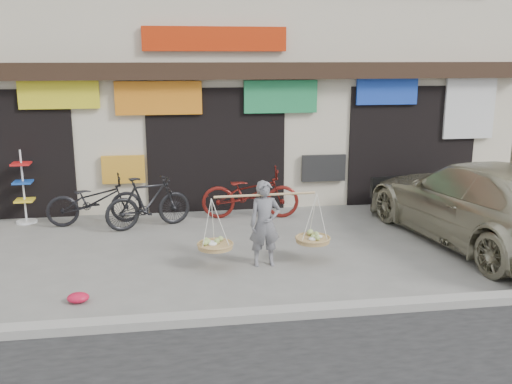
{
  "coord_description": "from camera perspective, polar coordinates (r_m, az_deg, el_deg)",
  "views": [
    {
      "loc": [
        -1.02,
        -8.78,
        3.35
      ],
      "look_at": [
        0.47,
        0.9,
        1.01
      ],
      "focal_mm": 40.0,
      "sensor_mm": 36.0,
      "label": 1
    }
  ],
  "objects": [
    {
      "name": "kerb",
      "position": [
        7.61,
        -0.2,
        -12.2
      ],
      "size": [
        70.0,
        0.25,
        0.12
      ],
      "primitive_type": "cube",
      "color": "gray",
      "rests_on": "ground"
    },
    {
      "name": "street_vendor",
      "position": [
        9.26,
        0.89,
        -3.58
      ],
      "size": [
        2.19,
        0.62,
        1.41
      ],
      "rotation": [
        0.0,
        0.0,
        0.04
      ],
      "color": "slate",
      "rests_on": "ground"
    },
    {
      "name": "shophouse_block",
      "position": [
        15.23,
        -5.07,
        13.75
      ],
      "size": [
        14.0,
        6.32,
        7.0
      ],
      "color": "beige",
      "rests_on": "ground"
    },
    {
      "name": "suv",
      "position": [
        11.11,
        21.54,
        -1.0
      ],
      "size": [
        2.91,
        5.53,
        1.53
      ],
      "rotation": [
        0.0,
        0.0,
        3.29
      ],
      "color": "#A6A185",
      "rests_on": "ground"
    },
    {
      "name": "bike_2",
      "position": [
        12.02,
        -0.57,
        -0.1
      ],
      "size": [
        2.11,
        0.92,
        1.08
      ],
      "primitive_type": "imported",
      "rotation": [
        0.0,
        0.0,
        1.47
      ],
      "color": "#5D140F",
      "rests_on": "ground"
    },
    {
      "name": "display_rack",
      "position": [
        12.57,
        -22.19,
        -0.16
      ],
      "size": [
        0.42,
        0.42,
        1.52
      ],
      "rotation": [
        0.0,
        0.0,
        0.02
      ],
      "color": "silver",
      "rests_on": "ground"
    },
    {
      "name": "bike_0",
      "position": [
        12.02,
        -15.85,
        -0.82
      ],
      "size": [
        1.97,
        0.93,
        0.99
      ],
      "primitive_type": "imported",
      "rotation": [
        0.0,
        0.0,
        1.72
      ],
      "color": "black",
      "rests_on": "ground"
    },
    {
      "name": "red_bag",
      "position": [
        8.46,
        -17.36,
        -10.05
      ],
      "size": [
        0.31,
        0.25,
        0.14
      ],
      "primitive_type": "ellipsoid",
      "color": "red",
      "rests_on": "ground"
    },
    {
      "name": "bike_1",
      "position": [
        11.52,
        -10.7,
        -1.01
      ],
      "size": [
        1.81,
        1.05,
        1.05
      ],
      "primitive_type": "imported",
      "rotation": [
        0.0,
        0.0,
        1.91
      ],
      "color": "black",
      "rests_on": "ground"
    },
    {
      "name": "ground",
      "position": [
        9.46,
        -2.02,
        -7.33
      ],
      "size": [
        70.0,
        70.0,
        0.0
      ],
      "primitive_type": "plane",
      "color": "slate",
      "rests_on": "ground"
    }
  ]
}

